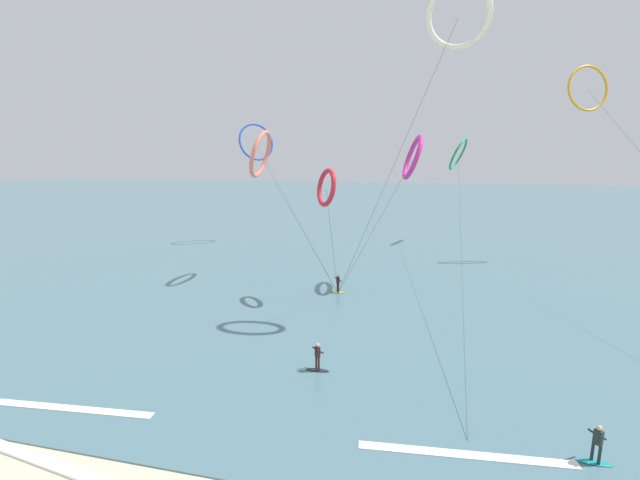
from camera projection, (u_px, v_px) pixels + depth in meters
sea_water at (393, 204)px, 111.89m from camera, size 400.00×200.00×0.08m
surfer_teal at (597, 447)px, 17.13m from camera, size 1.40×0.73×1.70m
surfer_charcoal at (318, 359)px, 24.60m from camera, size 1.40×0.73×1.70m
surfer_lime at (338, 285)px, 38.85m from camera, size 1.40×0.72×1.70m
kite_crimson at (326, 188)px, 35.08m from camera, size 2.62×3.85×11.46m
kite_amber at (588, 88)px, 47.23m from camera, size 5.14×41.03×22.46m
kite_cobalt at (256, 142)px, 59.93m from camera, size 18.25×23.63×17.06m
kite_coral at (261, 154)px, 41.36m from camera, size 9.38×5.49×14.95m
kite_emerald at (458, 154)px, 59.86m from camera, size 4.41×49.35×15.00m
kite_magenta at (413, 157)px, 38.47m from camera, size 7.46×5.62×14.39m
kite_ivory at (458, 15)px, 27.95m from camera, size 11.24×6.63×23.67m
wave_crest_mid at (24, 405)px, 21.33m from camera, size 13.84×1.69×0.12m
wave_crest_far at (465, 456)px, 17.71m from camera, size 8.90×1.27×0.12m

